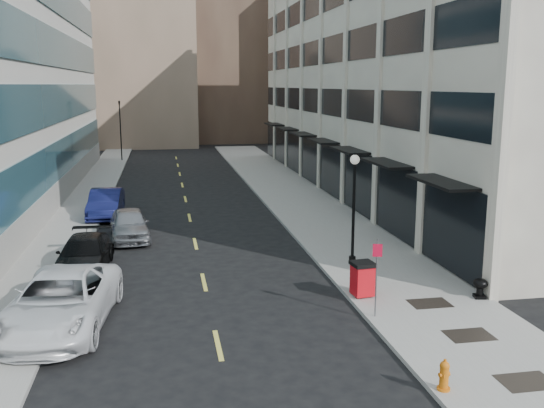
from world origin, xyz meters
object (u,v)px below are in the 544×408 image
object	(u,v)px
lamppost	(354,199)
urn_planter	(480,286)
car_black_pickup	(84,255)
trash_bin	(362,278)
car_blue_sedan	(106,204)
traffic_signal	(119,105)
car_silver_sedan	(129,224)
fire_hydrant	(444,375)
car_white_van	(61,301)
sign_post	(377,267)

from	to	relation	value
lamppost	urn_planter	world-z (taller)	lamppost
car_black_pickup	trash_bin	xyz separation A→B (m)	(10.31, -5.33, 0.11)
car_blue_sedan	urn_planter	distance (m)	22.28
traffic_signal	car_silver_sedan	xyz separation A→B (m)	(2.30, -32.55, -4.94)
car_black_pickup	car_blue_sedan	distance (m)	10.70
urn_planter	fire_hydrant	bearing A→B (deg)	-125.62
car_white_van	fire_hydrant	distance (m)	11.87
car_black_pickup	lamppost	world-z (taller)	lamppost
fire_hydrant	urn_planter	size ratio (longest dim) A/B	1.13
car_blue_sedan	urn_planter	world-z (taller)	car_blue_sedan
car_white_van	urn_planter	size ratio (longest dim) A/B	8.84
car_white_van	car_silver_sedan	size ratio (longest dim) A/B	1.40
traffic_signal	car_blue_sedan	world-z (taller)	traffic_signal
car_black_pickup	sign_post	distance (m)	12.52
car_silver_sedan	trash_bin	distance (m)	13.62
car_white_van	car_blue_sedan	size ratio (longest dim) A/B	1.28
lamppost	sign_post	world-z (taller)	lamppost
car_white_van	sign_post	bearing A→B (deg)	-0.55
urn_planter	trash_bin	bearing A→B (deg)	166.64
sign_post	urn_planter	xyz separation A→B (m)	(4.30, 1.01, -1.24)
traffic_signal	trash_bin	distance (m)	44.68
car_silver_sedan	urn_planter	world-z (taller)	car_silver_sedan
car_black_pickup	car_blue_sedan	world-z (taller)	car_blue_sedan
traffic_signal	fire_hydrant	distance (m)	51.42
fire_hydrant	car_silver_sedan	bearing A→B (deg)	108.17
car_silver_sedan	sign_post	distance (m)	15.12
sign_post	lamppost	bearing A→B (deg)	96.17
car_black_pickup	trash_bin	bearing A→B (deg)	-24.67
trash_bin	sign_post	world-z (taller)	sign_post
trash_bin	urn_planter	world-z (taller)	trash_bin
car_blue_sedan	trash_bin	bearing A→B (deg)	-55.56
fire_hydrant	traffic_signal	bearing A→B (deg)	94.39
car_white_van	car_silver_sedan	xyz separation A→B (m)	(1.60, 11.22, -0.11)
car_silver_sedan	lamppost	size ratio (longest dim) A/B	0.96
traffic_signal	sign_post	distance (m)	46.45
car_silver_sedan	sign_post	bearing A→B (deg)	-61.94
traffic_signal	trash_bin	bearing A→B (deg)	-75.65
traffic_signal	car_blue_sedan	bearing A→B (deg)	-88.51
lamppost	car_silver_sedan	bearing A→B (deg)	145.75
car_white_van	car_blue_sedan	bearing A→B (deg)	96.45
car_black_pickup	car_silver_sedan	bearing A→B (deg)	75.40
trash_bin	lamppost	size ratio (longest dim) A/B	0.27
car_black_pickup	sign_post	world-z (taller)	sign_post
car_black_pickup	urn_planter	distance (m)	15.72
car_black_pickup	urn_planter	world-z (taller)	car_black_pickup
car_white_van	car_black_pickup	world-z (taller)	car_white_van
urn_planter	car_blue_sedan	bearing A→B (deg)	130.27
car_black_pickup	car_blue_sedan	xyz separation A→B (m)	(0.00, 10.70, 0.10)
car_white_van	sign_post	world-z (taller)	sign_post
traffic_signal	sign_post	bearing A→B (deg)	-76.51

